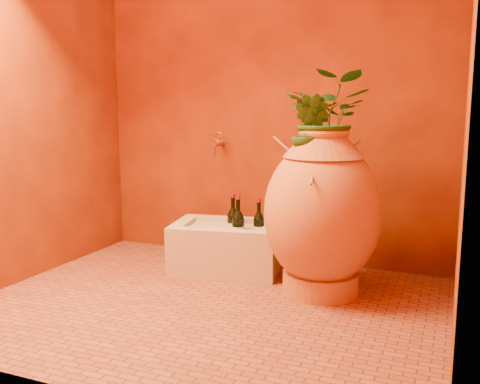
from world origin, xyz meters
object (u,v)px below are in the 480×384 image
at_px(amphora, 322,213).
at_px(wine_bottle_a, 238,229).
at_px(wine_bottle_c, 259,228).
at_px(wine_bottle_b, 233,225).
at_px(stone_basin, 226,248).
at_px(wall_tap, 218,143).

distance_m(amphora, wine_bottle_a, 0.63).
xyz_separation_m(wine_bottle_a, wine_bottle_c, (0.10, 0.12, -0.01)).
height_order(wine_bottle_a, wine_bottle_b, wine_bottle_a).
distance_m(amphora, wine_bottle_b, 0.74).
height_order(stone_basin, wall_tap, wall_tap).
xyz_separation_m(wine_bottle_c, wall_tap, (-0.39, 0.22, 0.53)).
distance_m(amphora, wine_bottle_c, 0.58).
xyz_separation_m(stone_basin, wine_bottle_b, (0.02, 0.07, 0.14)).
xyz_separation_m(wine_bottle_b, wine_bottle_c, (0.18, 0.01, -0.01)).
bearing_deg(amphora, stone_basin, 165.27).
relative_size(amphora, stone_basin, 1.26).
bearing_deg(wine_bottle_a, wine_bottle_b, 126.99).
relative_size(stone_basin, wine_bottle_c, 2.48).
bearing_deg(amphora, wall_tap, 151.27).
distance_m(stone_basin, wall_tap, 0.76).
distance_m(amphora, stone_basin, 0.78).
bearing_deg(wine_bottle_c, amphora, -28.22).
height_order(amphora, stone_basin, amphora).
height_order(amphora, wine_bottle_a, amphora).
bearing_deg(wine_bottle_b, amphora, -20.88).
bearing_deg(wall_tap, amphora, -28.73).
bearing_deg(amphora, wine_bottle_a, 166.10).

